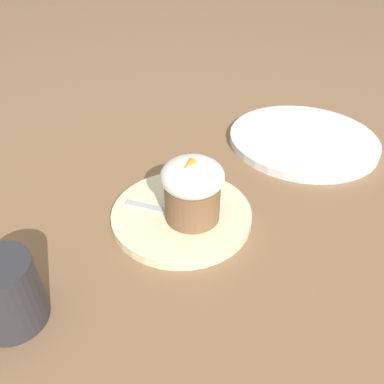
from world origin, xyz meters
The scene contains 6 objects.
ground_plane centered at (0.00, 0.00, 0.00)m, with size 4.00×4.00×0.00m, color #846042.
dessert_plate centered at (0.00, 0.00, 0.01)m, with size 0.21×0.21×0.01m.
carrot_cake centered at (0.00, 0.02, 0.07)m, with size 0.09×0.09×0.10m.
spoon centered at (0.01, 0.00, 0.02)m, with size 0.06×0.12×0.01m.
coffee_cup centered at (0.25, -0.04, 0.04)m, with size 0.10×0.07×0.09m.
side_plate centered at (-0.33, 0.05, 0.01)m, with size 0.29×0.29×0.02m.
Camera 1 is at (0.33, 0.27, 0.37)m, focal length 35.00 mm.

